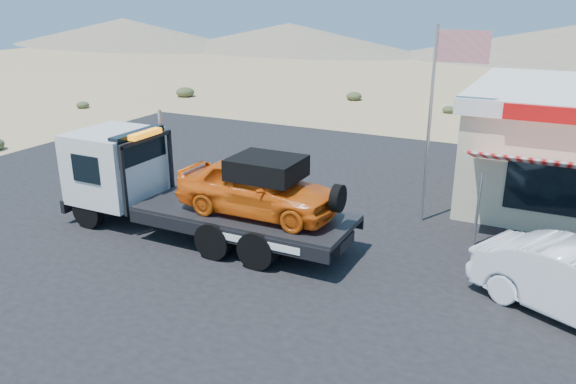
% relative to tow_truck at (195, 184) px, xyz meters
% --- Properties ---
extents(ground, '(120.00, 120.00, 0.00)m').
position_rel_tow_truck_xyz_m(ground, '(1.02, -0.43, -1.60)').
color(ground, '#9C8059').
rests_on(ground, ground).
extents(asphalt_lot, '(32.00, 24.00, 0.02)m').
position_rel_tow_truck_xyz_m(asphalt_lot, '(3.02, 2.57, -1.59)').
color(asphalt_lot, black).
rests_on(asphalt_lot, ground).
extents(tow_truck, '(8.87, 2.63, 2.97)m').
position_rel_tow_truck_xyz_m(tow_truck, '(0.00, 0.00, 0.00)').
color(tow_truck, black).
rests_on(tow_truck, asphalt_lot).
extents(flagpole, '(1.55, 0.10, 6.00)m').
position_rel_tow_truck_xyz_m(flagpole, '(5.95, 4.07, 2.17)').
color(flagpole, '#99999E').
rests_on(flagpole, asphalt_lot).
extents(desert_scrub, '(24.68, 32.27, 0.70)m').
position_rel_tow_truck_xyz_m(desert_scrub, '(-13.42, 9.49, -1.30)').
color(desert_scrub, '#303E21').
rests_on(desert_scrub, ground).
extents(distant_hills, '(126.00, 48.00, 4.20)m').
position_rel_tow_truck_xyz_m(distant_hills, '(-8.76, 54.72, 0.29)').
color(distant_hills, '#726B59').
rests_on(distant_hills, ground).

